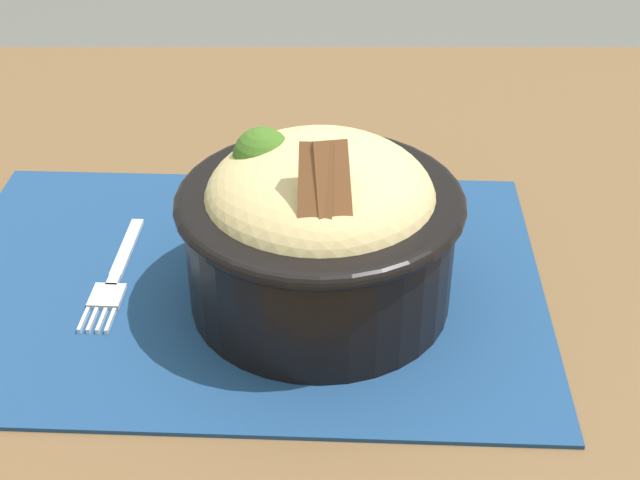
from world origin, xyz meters
name	(u,v)px	position (x,y,z in m)	size (l,w,h in m)	color
table	(213,369)	(0.00, 0.00, 0.71)	(1.40, 0.93, 0.78)	brown
placemat	(242,282)	(-0.02, -0.02, 0.78)	(0.42, 0.30, 0.00)	navy
bowl	(319,227)	(-0.08, 0.00, 0.84)	(0.19, 0.19, 0.14)	black
fork	(115,278)	(0.07, -0.02, 0.78)	(0.02, 0.14, 0.00)	#BBBBBB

